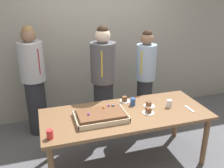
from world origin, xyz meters
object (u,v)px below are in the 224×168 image
object	(u,v)px
cake_server_utensil	(189,109)
person_striped_tie_right	(103,82)
drink_cup_nearest	(169,104)
sheet_cake	(101,116)
party_table	(126,118)
plated_slice_near_left	(148,111)
drink_cup_middle	(133,102)
person_green_shirt_behind	(34,81)
person_serving_front	(145,79)
plated_slice_far_left	(125,100)
drink_cup_far_end	(50,134)
plated_slice_near_right	(149,105)

from	to	relation	value
cake_server_utensil	person_striped_tie_right	distance (m)	1.28
drink_cup_nearest	sheet_cake	bearing A→B (deg)	-177.90
party_table	plated_slice_near_left	bearing A→B (deg)	-18.51
drink_cup_middle	person_green_shirt_behind	xyz separation A→B (m)	(-1.24, 0.95, 0.10)
sheet_cake	plated_slice_near_left	distance (m)	0.61
drink_cup_nearest	cake_server_utensil	world-z (taller)	drink_cup_nearest
person_serving_front	plated_slice_far_left	bearing A→B (deg)	1.36
drink_cup_far_end	person_serving_front	distance (m)	1.90
plated_slice_near_right	plated_slice_far_left	xyz separation A→B (m)	(-0.25, 0.24, 0.00)
drink_cup_far_end	person_serving_front	xyz separation A→B (m)	(1.57, 1.08, 0.06)
sheet_cake	drink_cup_far_end	xyz separation A→B (m)	(-0.61, -0.24, 0.01)
plated_slice_far_left	drink_cup_middle	xyz separation A→B (m)	(0.06, -0.14, 0.03)
plated_slice_near_left	person_green_shirt_behind	world-z (taller)	person_green_shirt_behind
plated_slice_far_left	person_green_shirt_behind	distance (m)	1.44
person_green_shirt_behind	party_table	bearing A→B (deg)	11.55
sheet_cake	person_green_shirt_behind	world-z (taller)	person_green_shirt_behind
person_striped_tie_right	drink_cup_far_end	bearing A→B (deg)	-22.11
drink_cup_nearest	drink_cup_far_end	size ratio (longest dim) A/B	1.00
person_striped_tie_right	drink_cup_middle	bearing A→B (deg)	41.50
drink_cup_far_end	person_green_shirt_behind	world-z (taller)	person_green_shirt_behind
plated_slice_near_right	person_striped_tie_right	xyz separation A→B (m)	(-0.44, 0.67, 0.13)
plated_slice_far_left	drink_cup_far_end	bearing A→B (deg)	-150.07
drink_cup_far_end	person_serving_front	size ratio (longest dim) A/B	0.06
cake_server_utensil	drink_cup_nearest	bearing A→B (deg)	148.54
plated_slice_near_right	drink_cup_far_end	xyz separation A→B (m)	(-1.30, -0.37, 0.03)
plated_slice_near_right	drink_cup_far_end	size ratio (longest dim) A/B	1.50
plated_slice_near_left	drink_cup_middle	xyz separation A→B (m)	(-0.10, 0.27, 0.03)
plated_slice_far_left	drink_cup_nearest	xyz separation A→B (m)	(0.50, -0.33, 0.03)
person_serving_front	drink_cup_nearest	bearing A→B (deg)	47.39
cake_server_utensil	person_green_shirt_behind	bearing A→B (deg)	146.04
sheet_cake	plated_slice_near_left	bearing A→B (deg)	-3.96
person_serving_front	person_striped_tie_right	size ratio (longest dim) A/B	0.94
sheet_cake	plated_slice_far_left	distance (m)	0.57
person_serving_front	drink_cup_far_end	bearing A→B (deg)	-6.65
plated_slice_far_left	person_striped_tie_right	bearing A→B (deg)	113.21
plated_slice_near_right	plated_slice_far_left	size ratio (longest dim) A/B	1.00
cake_server_utensil	person_green_shirt_behind	distance (m)	2.29
plated_slice_near_right	drink_cup_nearest	size ratio (longest dim) A/B	1.50
drink_cup_nearest	person_striped_tie_right	bearing A→B (deg)	132.08
plated_slice_near_left	plated_slice_near_right	bearing A→B (deg)	62.57
sheet_cake	person_serving_front	size ratio (longest dim) A/B	0.38
sheet_cake	drink_cup_middle	distance (m)	0.55
party_table	sheet_cake	size ratio (longest dim) A/B	3.42
person_green_shirt_behind	person_striped_tie_right	bearing A→B (deg)	36.76
cake_server_utensil	drink_cup_middle	bearing A→B (deg)	153.49
person_serving_front	person_striped_tie_right	distance (m)	0.71
plated_slice_near_right	drink_cup_nearest	world-z (taller)	drink_cup_nearest
sheet_cake	party_table	bearing A→B (deg)	7.96
drink_cup_nearest	drink_cup_middle	xyz separation A→B (m)	(-0.44, 0.19, 0.00)
drink_cup_nearest	person_green_shirt_behind	world-z (taller)	person_green_shirt_behind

